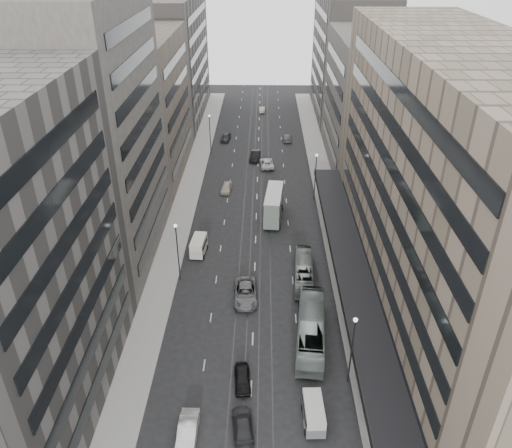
# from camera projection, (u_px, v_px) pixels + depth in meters

# --- Properties ---
(ground) EXTENTS (220.00, 220.00, 0.00)m
(ground) POSITION_uv_depth(u_px,v_px,m) (252.00, 345.00, 54.67)
(ground) COLOR black
(ground) RESTS_ON ground
(sidewalk_right) EXTENTS (4.00, 125.00, 0.15)m
(sidewalk_right) POSITION_uv_depth(u_px,v_px,m) (326.00, 193.00, 86.91)
(sidewalk_right) COLOR gray
(sidewalk_right) RESTS_ON ground
(sidewalk_left) EXTENTS (4.00, 125.00, 0.15)m
(sidewalk_left) POSITION_uv_depth(u_px,v_px,m) (189.00, 192.00, 87.23)
(sidewalk_left) COLOR gray
(sidewalk_left) RESTS_ON ground
(department_store) EXTENTS (19.20, 60.00, 30.00)m
(department_store) POSITION_uv_depth(u_px,v_px,m) (452.00, 192.00, 53.81)
(department_store) COLOR gray
(department_store) RESTS_ON ground
(building_right_mid) EXTENTS (15.00, 28.00, 24.00)m
(building_right_mid) POSITION_uv_depth(u_px,v_px,m) (373.00, 101.00, 93.35)
(building_right_mid) COLOR #44413B
(building_right_mid) RESTS_ON ground
(building_right_far) EXTENTS (15.00, 32.00, 28.00)m
(building_right_far) POSITION_uv_depth(u_px,v_px,m) (350.00, 57.00, 118.29)
(building_right_far) COLOR #5F5A55
(building_right_far) RESTS_ON ground
(building_left_b) EXTENTS (15.00, 26.00, 34.00)m
(building_left_b) POSITION_uv_depth(u_px,v_px,m) (85.00, 136.00, 62.86)
(building_left_b) COLOR #44413B
(building_left_b) RESTS_ON ground
(building_left_c) EXTENTS (15.00, 28.00, 25.00)m
(building_left_c) POSITION_uv_depth(u_px,v_px,m) (137.00, 107.00, 88.47)
(building_left_c) COLOR #695C52
(building_left_c) RESTS_ON ground
(building_left_d) EXTENTS (15.00, 38.00, 28.00)m
(building_left_d) POSITION_uv_depth(u_px,v_px,m) (167.00, 59.00, 116.26)
(building_left_d) COLOR #5F5A55
(building_left_d) RESTS_ON ground
(lamp_right_near) EXTENTS (0.44, 0.44, 8.32)m
(lamp_right_near) POSITION_uv_depth(u_px,v_px,m) (353.00, 343.00, 47.61)
(lamp_right_near) COLOR #262628
(lamp_right_near) RESTS_ON ground
(lamp_right_far) EXTENTS (0.44, 0.44, 8.32)m
(lamp_right_far) POSITION_uv_depth(u_px,v_px,m) (316.00, 172.00, 82.21)
(lamp_right_far) COLOR #262628
(lamp_right_far) RESTS_ON ground
(lamp_left_near) EXTENTS (0.44, 0.44, 8.32)m
(lamp_left_near) POSITION_uv_depth(u_px,v_px,m) (177.00, 246.00, 62.57)
(lamp_left_near) COLOR #262628
(lamp_left_near) RESTS_ON ground
(lamp_left_far) EXTENTS (0.44, 0.44, 8.32)m
(lamp_left_far) POSITION_uv_depth(u_px,v_px,m) (210.00, 130.00, 99.76)
(lamp_left_far) COLOR #262628
(lamp_left_far) RESTS_ON ground
(bus_near) EXTENTS (4.10, 12.49, 3.42)m
(bus_near) POSITION_uv_depth(u_px,v_px,m) (311.00, 329.00, 54.48)
(bus_near) COLOR gray
(bus_near) RESTS_ON ground
(bus_far) EXTENTS (2.86, 9.71, 2.67)m
(bus_far) POSITION_uv_depth(u_px,v_px,m) (304.00, 271.00, 64.39)
(bus_far) COLOR gray
(bus_far) RESTS_ON ground
(double_decker) EXTENTS (3.33, 8.75, 4.68)m
(double_decker) POSITION_uv_depth(u_px,v_px,m) (274.00, 205.00, 77.81)
(double_decker) COLOR slate
(double_decker) RESTS_ON ground
(vw_microbus) EXTENTS (2.03, 4.21, 2.24)m
(vw_microbus) POSITION_uv_depth(u_px,v_px,m) (314.00, 413.00, 45.46)
(vw_microbus) COLOR #5B5F62
(vw_microbus) RESTS_ON ground
(panel_van) EXTENTS (2.26, 4.13, 2.51)m
(panel_van) POSITION_uv_depth(u_px,v_px,m) (199.00, 245.00, 69.72)
(panel_van) COLOR beige
(panel_van) RESTS_ON ground
(sedan_0) EXTENTS (1.96, 4.14, 1.37)m
(sedan_0) POSITION_uv_depth(u_px,v_px,m) (242.00, 378.00, 49.71)
(sedan_0) COLOR black
(sedan_0) RESTS_ON ground
(sedan_1) EXTENTS (1.69, 4.75, 1.56)m
(sedan_1) POSITION_uv_depth(u_px,v_px,m) (188.00, 432.00, 44.26)
(sedan_1) COLOR beige
(sedan_1) RESTS_ON ground
(sedan_2) EXTENTS (3.10, 6.26, 1.71)m
(sedan_2) POSITION_uv_depth(u_px,v_px,m) (246.00, 293.00, 61.33)
(sedan_2) COLOR #5F5E61
(sedan_2) RESTS_ON ground
(sedan_3) EXTENTS (2.42, 4.79, 1.33)m
(sedan_3) POSITION_uv_depth(u_px,v_px,m) (243.00, 425.00, 44.98)
(sedan_3) COLOR #242426
(sedan_3) RESTS_ON ground
(sedan_4) EXTENTS (2.01, 4.35, 1.44)m
(sedan_4) POSITION_uv_depth(u_px,v_px,m) (226.00, 187.00, 87.26)
(sedan_4) COLOR #B2A893
(sedan_4) RESTS_ON ground
(sedan_5) EXTENTS (2.30, 5.21, 1.66)m
(sedan_5) POSITION_uv_depth(u_px,v_px,m) (255.00, 156.00, 99.54)
(sedan_5) COLOR black
(sedan_5) RESTS_ON ground
(sedan_6) EXTENTS (2.91, 5.51, 1.48)m
(sedan_6) POSITION_uv_depth(u_px,v_px,m) (267.00, 163.00, 96.57)
(sedan_6) COLOR silver
(sedan_6) RESTS_ON ground
(sedan_7) EXTENTS (1.88, 4.61, 1.34)m
(sedan_7) POSITION_uv_depth(u_px,v_px,m) (287.00, 138.00, 108.85)
(sedan_7) COLOR #5B5B5E
(sedan_7) RESTS_ON ground
(sedan_8) EXTENTS (2.36, 4.64, 1.51)m
(sedan_8) POSITION_uv_depth(u_px,v_px,m) (226.00, 137.00, 108.91)
(sedan_8) COLOR #28282A
(sedan_8) RESTS_ON ground
(sedan_9) EXTENTS (1.56, 4.08, 1.33)m
(sedan_9) POSITION_uv_depth(u_px,v_px,m) (262.00, 109.00, 126.61)
(sedan_9) COLOR #A8A38B
(sedan_9) RESTS_ON ground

